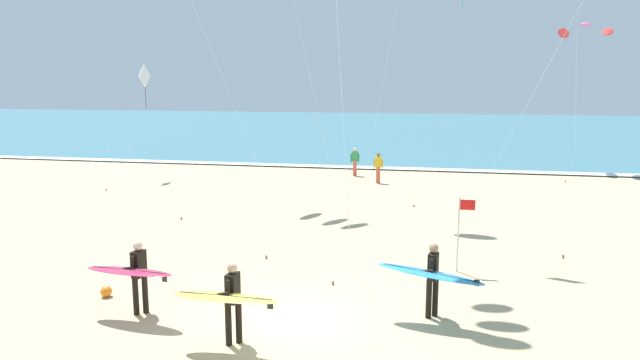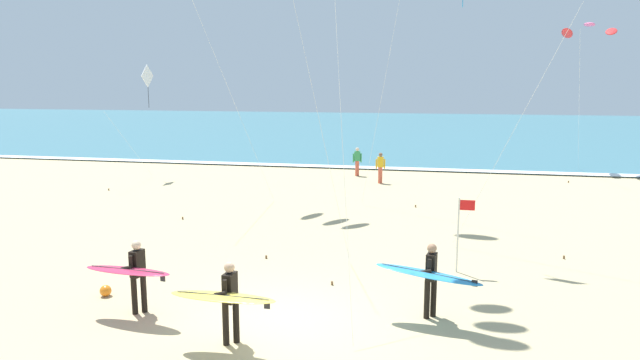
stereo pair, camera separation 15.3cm
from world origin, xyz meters
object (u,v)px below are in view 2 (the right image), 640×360
(kite_diamond_ivory_near, at_px, (146,80))
(bystander_yellow_top, at_px, (380,168))
(surfer_lead, at_px, (430,275))
(surfer_trailing, at_px, (133,271))
(bystander_green_top, at_px, (357,161))
(surfer_third, at_px, (227,297))
(kite_arc_rose_high, at_px, (589,30))
(lifeguard_flag, at_px, (460,228))
(beach_ball, at_px, (106,291))

(kite_diamond_ivory_near, xyz_separation_m, bystander_yellow_top, (12.45, 0.83, -4.47))
(surfer_lead, xyz_separation_m, kite_diamond_ivory_near, (-15.24, 16.12, 4.24))
(surfer_lead, height_order, bystander_yellow_top, surfer_lead)
(surfer_trailing, distance_m, bystander_green_top, 20.22)
(surfer_third, bearing_deg, surfer_lead, 28.79)
(kite_diamond_ivory_near, relative_size, bystander_green_top, 3.83)
(kite_arc_rose_high, relative_size, bystander_green_top, 5.34)
(surfer_trailing, xyz_separation_m, lifeguard_flag, (7.21, 4.55, 0.23))
(kite_arc_rose_high, height_order, bystander_green_top, kite_arc_rose_high)
(kite_arc_rose_high, height_order, lifeguard_flag, kite_arc_rose_high)
(kite_arc_rose_high, bearing_deg, surfer_third, -115.17)
(surfer_lead, height_order, surfer_third, same)
(surfer_third, height_order, kite_diamond_ivory_near, kite_diamond_ivory_near)
(surfer_lead, bearing_deg, kite_diamond_ivory_near, 133.40)
(bystander_green_top, bearing_deg, surfer_lead, -77.28)
(bystander_green_top, height_order, beach_ball, bystander_green_top)
(bystander_green_top, relative_size, beach_ball, 5.68)
(bystander_green_top, distance_m, lifeguard_flag, 16.36)
(surfer_trailing, bearing_deg, bystander_green_top, 83.84)
(surfer_trailing, distance_m, bystander_yellow_top, 18.41)
(bystander_yellow_top, bearing_deg, lifeguard_flag, -75.27)
(beach_ball, bearing_deg, surfer_lead, 1.23)
(surfer_third, relative_size, bystander_yellow_top, 1.39)
(surfer_lead, height_order, kite_arc_rose_high, kite_arc_rose_high)
(surfer_lead, relative_size, bystander_yellow_top, 1.49)
(bystander_green_top, bearing_deg, beach_ball, -100.32)
(bystander_yellow_top, height_order, beach_ball, bystander_yellow_top)
(surfer_third, distance_m, bystander_yellow_top, 19.11)
(surfer_lead, distance_m, surfer_trailing, 6.55)
(lifeguard_flag, bearing_deg, bystander_green_top, 107.97)
(beach_ball, bearing_deg, kite_diamond_ivory_near, 114.60)
(beach_ball, bearing_deg, surfer_trailing, -34.92)
(kite_arc_rose_high, bearing_deg, surfer_lead, -109.23)
(surfer_lead, relative_size, lifeguard_flag, 1.13)
(surfer_third, xyz_separation_m, lifeguard_flag, (4.62, 5.58, 0.22))
(surfer_lead, relative_size, kite_diamond_ivory_near, 0.39)
(surfer_third, xyz_separation_m, bystander_yellow_top, (1.07, 19.07, -0.23))
(surfer_trailing, height_order, lifeguard_flag, lifeguard_flag)
(lifeguard_flag, bearing_deg, bystander_yellow_top, 104.73)
(surfer_third, relative_size, kite_diamond_ivory_near, 0.36)
(kite_diamond_ivory_near, distance_m, bystander_yellow_top, 13.25)
(bystander_yellow_top, bearing_deg, kite_diamond_ivory_near, -176.20)
(kite_arc_rose_high, distance_m, bystander_green_top, 15.24)
(surfer_trailing, height_order, bystander_yellow_top, surfer_trailing)
(kite_arc_rose_high, xyz_separation_m, lifeguard_flag, (-7.51, -20.22, -6.82))
(kite_diamond_ivory_near, relative_size, beach_ball, 21.72)
(bystander_yellow_top, xyz_separation_m, lifeguard_flag, (3.55, -13.49, 0.45))
(lifeguard_flag, bearing_deg, kite_arc_rose_high, 69.63)
(surfer_lead, distance_m, bystander_yellow_top, 17.18)
(kite_diamond_ivory_near, bearing_deg, surfer_trailing, -62.97)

